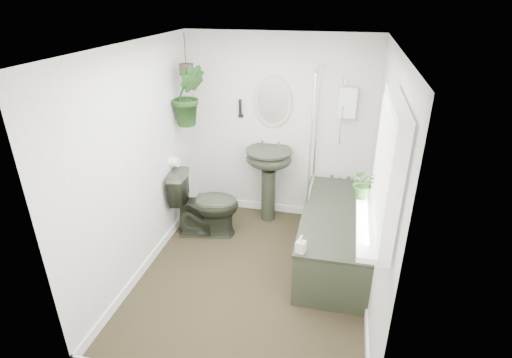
# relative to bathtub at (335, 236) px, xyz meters

# --- Properties ---
(floor) EXTENTS (2.30, 2.80, 0.02)m
(floor) POSITION_rel_bathtub_xyz_m (-0.80, -0.50, -0.30)
(floor) COLOR black
(floor) RESTS_ON ground
(ceiling) EXTENTS (2.30, 2.80, 0.02)m
(ceiling) POSITION_rel_bathtub_xyz_m (-0.80, -0.50, 2.02)
(ceiling) COLOR white
(ceiling) RESTS_ON ground
(wall_back) EXTENTS (2.30, 0.02, 2.30)m
(wall_back) POSITION_rel_bathtub_xyz_m (-0.80, 0.91, 0.86)
(wall_back) COLOR white
(wall_back) RESTS_ON ground
(wall_front) EXTENTS (2.30, 0.02, 2.30)m
(wall_front) POSITION_rel_bathtub_xyz_m (-0.80, -1.91, 0.86)
(wall_front) COLOR white
(wall_front) RESTS_ON ground
(wall_left) EXTENTS (0.02, 2.80, 2.30)m
(wall_left) POSITION_rel_bathtub_xyz_m (-1.96, -0.50, 0.86)
(wall_left) COLOR white
(wall_left) RESTS_ON ground
(wall_right) EXTENTS (0.02, 2.80, 2.30)m
(wall_right) POSITION_rel_bathtub_xyz_m (0.36, -0.50, 0.86)
(wall_right) COLOR white
(wall_right) RESTS_ON ground
(skirting) EXTENTS (2.30, 2.80, 0.10)m
(skirting) POSITION_rel_bathtub_xyz_m (-0.80, -0.50, -0.24)
(skirting) COLOR white
(skirting) RESTS_ON floor
(bathtub) EXTENTS (0.72, 1.72, 0.58)m
(bathtub) POSITION_rel_bathtub_xyz_m (0.00, 0.00, 0.00)
(bathtub) COLOR #272C20
(bathtub) RESTS_ON floor
(bath_screen) EXTENTS (0.04, 0.72, 1.40)m
(bath_screen) POSITION_rel_bathtub_xyz_m (-0.33, 0.49, 0.99)
(bath_screen) COLOR silver
(bath_screen) RESTS_ON bathtub
(shower_box) EXTENTS (0.20, 0.10, 0.35)m
(shower_box) POSITION_rel_bathtub_xyz_m (0.00, 0.84, 1.26)
(shower_box) COLOR white
(shower_box) RESTS_ON wall_back
(oval_mirror) EXTENTS (0.46, 0.03, 0.62)m
(oval_mirror) POSITION_rel_bathtub_xyz_m (-0.87, 0.87, 1.21)
(oval_mirror) COLOR #BDAB96
(oval_mirror) RESTS_ON wall_back
(wall_sconce) EXTENTS (0.04, 0.04, 0.22)m
(wall_sconce) POSITION_rel_bathtub_xyz_m (-1.27, 0.86, 1.11)
(wall_sconce) COLOR black
(wall_sconce) RESTS_ON wall_back
(toilet_roll_holder) EXTENTS (0.11, 0.11, 0.11)m
(toilet_roll_holder) POSITION_rel_bathtub_xyz_m (-1.90, 0.20, 0.61)
(toilet_roll_holder) COLOR white
(toilet_roll_holder) RESTS_ON wall_left
(window_recess) EXTENTS (0.08, 1.00, 0.90)m
(window_recess) POSITION_rel_bathtub_xyz_m (0.29, -1.20, 1.36)
(window_recess) COLOR white
(window_recess) RESTS_ON wall_right
(window_sill) EXTENTS (0.18, 1.00, 0.04)m
(window_sill) POSITION_rel_bathtub_xyz_m (0.22, -1.20, 0.94)
(window_sill) COLOR white
(window_sill) RESTS_ON wall_right
(window_blinds) EXTENTS (0.01, 0.86, 0.76)m
(window_blinds) POSITION_rel_bathtub_xyz_m (0.24, -1.20, 1.36)
(window_blinds) COLOR white
(window_blinds) RESTS_ON wall_right
(toilet) EXTENTS (0.86, 0.58, 0.81)m
(toilet) POSITION_rel_bathtub_xyz_m (-1.54, 0.18, 0.11)
(toilet) COLOR #272C20
(toilet) RESTS_ON floor
(pedestal_sink) EXTENTS (0.58, 0.50, 0.97)m
(pedestal_sink) POSITION_rel_bathtub_xyz_m (-0.87, 0.68, 0.19)
(pedestal_sink) COLOR #272C20
(pedestal_sink) RESTS_ON floor
(sill_plant) EXTENTS (0.22, 0.19, 0.24)m
(sill_plant) POSITION_rel_bathtub_xyz_m (0.17, -0.90, 1.08)
(sill_plant) COLOR black
(sill_plant) RESTS_ON window_sill
(hanging_plant) EXTENTS (0.47, 0.43, 0.70)m
(hanging_plant) POSITION_rel_bathtub_xyz_m (-1.77, 0.45, 1.34)
(hanging_plant) COLOR black
(hanging_plant) RESTS_ON ceiling
(soap_bottle) EXTENTS (0.10, 0.10, 0.17)m
(soap_bottle) POSITION_rel_bathtub_xyz_m (-0.29, -0.79, 0.38)
(soap_bottle) COLOR #322D2C
(soap_bottle) RESTS_ON bathtub
(hanging_pot) EXTENTS (0.16, 0.16, 0.12)m
(hanging_pot) POSITION_rel_bathtub_xyz_m (-1.77, 0.45, 1.63)
(hanging_pot) COLOR #322A23
(hanging_pot) RESTS_ON ceiling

